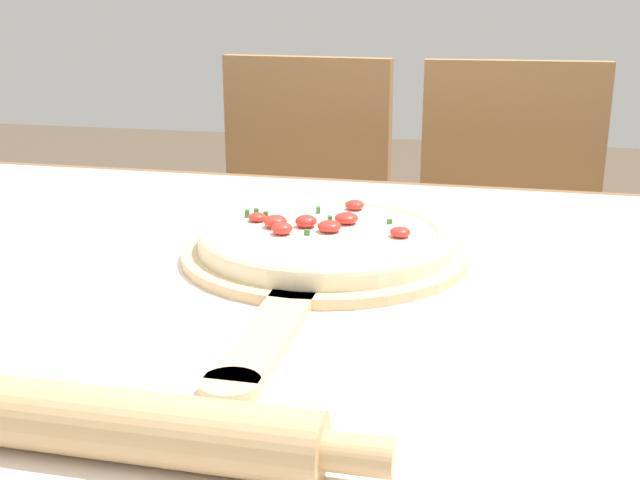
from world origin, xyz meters
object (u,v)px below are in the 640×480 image
object	(u,v)px
rolling_pin	(73,419)
chair_right	(508,248)
pizza_peel	(321,259)
pizza	(325,237)
chair_left	(295,234)

from	to	relation	value
rolling_pin	chair_right	size ratio (longest dim) A/B	0.49
pizza_peel	pizza	world-z (taller)	pizza
chair_right	pizza_peel	bearing A→B (deg)	-109.13
pizza_peel	pizza	xyz separation A→B (m)	(-0.00, 0.03, 0.02)
pizza_peel	chair_left	size ratio (longest dim) A/B	0.60
pizza_peel	pizza	bearing A→B (deg)	90.73
rolling_pin	chair_right	xyz separation A→B (m)	(0.30, 1.21, -0.24)
pizza_peel	pizza	size ratio (longest dim) A/B	1.81
chair_left	rolling_pin	bearing A→B (deg)	-78.78
pizza_peel	chair_left	bearing A→B (deg)	106.68
pizza_peel	chair_right	bearing A→B (deg)	74.13
pizza	chair_right	world-z (taller)	chair_right
pizza	chair_left	distance (m)	0.83
rolling_pin	chair_left	distance (m)	1.24
pizza	chair_right	size ratio (longest dim) A/B	0.33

